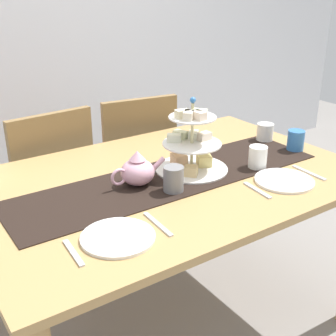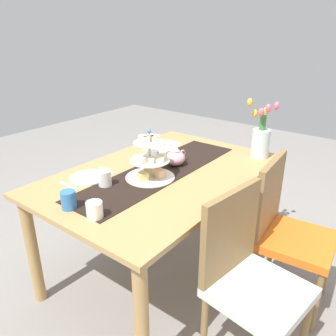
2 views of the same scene
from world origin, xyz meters
TOP-DOWN VIEW (x-y plane):
  - ground_plane at (0.00, 0.00)m, footprint 8.00×8.00m
  - room_wall_rear at (0.00, 1.61)m, footprint 6.00×0.08m
  - dining_table at (0.00, 0.00)m, footprint 1.54×1.02m
  - chair_left at (-0.26, 0.74)m, footprint 0.45×0.45m
  - chair_right at (0.26, 0.74)m, footprint 0.47×0.47m
  - table_runner at (0.00, -0.02)m, footprint 1.31×0.34m
  - tiered_cake_stand at (0.11, 0.00)m, footprint 0.30×0.30m
  - teapot at (-0.14, 0.00)m, footprint 0.24×0.13m
  - cream_jug at (0.63, 0.09)m, footprint 0.08×0.08m
  - dinner_plate_left at (-0.39, -0.30)m, footprint 0.23×0.23m
  - fork_left at (-0.53, -0.30)m, footprint 0.03×0.15m
  - knife_left at (-0.24, -0.30)m, footprint 0.02×0.17m
  - dinner_plate_right at (0.35, -0.30)m, footprint 0.23×0.23m
  - fork_right at (0.20, -0.30)m, footprint 0.03×0.15m
  - knife_right at (0.49, -0.30)m, footprint 0.02×0.17m
  - mug_grey at (-0.06, -0.12)m, footprint 0.08×0.08m
  - mug_white_text at (0.36, -0.14)m, footprint 0.08×0.08m
  - mug_orange at (0.65, -0.08)m, footprint 0.08×0.08m

SIDE VIEW (x-z plane):
  - ground_plane at x=0.00m, z-range 0.00..0.00m
  - chair_left at x=-0.26m, z-range 0.05..0.96m
  - chair_right at x=0.26m, z-range 0.05..0.96m
  - dining_table at x=0.00m, z-range 0.28..1.03m
  - table_runner at x=0.00m, z-range 0.76..0.76m
  - fork_left at x=-0.53m, z-range 0.76..0.76m
  - knife_left at x=-0.24m, z-range 0.76..0.76m
  - fork_right at x=0.20m, z-range 0.76..0.76m
  - knife_right at x=0.49m, z-range 0.76..0.76m
  - dinner_plate_left at x=-0.39m, z-range 0.76..0.77m
  - dinner_plate_right at x=0.35m, z-range 0.76..0.77m
  - cream_jug at x=0.63m, z-range 0.76..0.84m
  - mug_white_text at x=0.36m, z-range 0.76..0.85m
  - mug_orange at x=0.65m, z-range 0.76..0.85m
  - mug_grey at x=-0.06m, z-range 0.76..0.86m
  - teapot at x=-0.14m, z-range 0.75..0.88m
  - tiered_cake_stand at x=0.11m, z-range 0.71..1.01m
  - room_wall_rear at x=0.00m, z-range 0.00..2.60m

